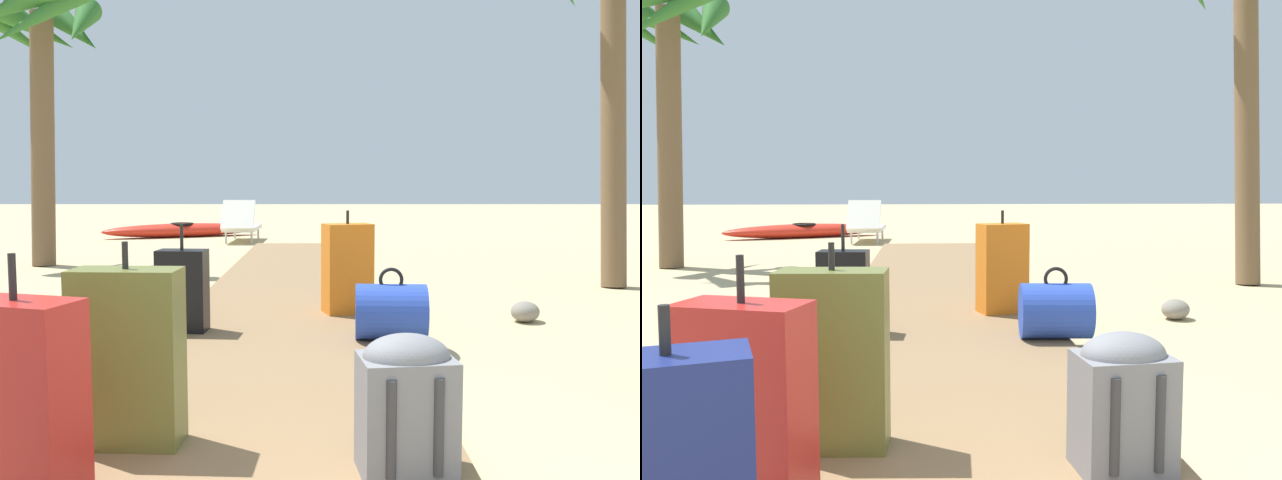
% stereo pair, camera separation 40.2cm
% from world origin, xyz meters
% --- Properties ---
extents(ground_plane, '(60.00, 60.00, 0.00)m').
position_xyz_m(ground_plane, '(0.00, 4.20, 0.00)').
color(ground_plane, tan).
extents(boardwalk, '(1.67, 10.50, 0.08)m').
position_xyz_m(boardwalk, '(0.00, 5.25, 0.04)').
color(boardwalk, olive).
rests_on(boardwalk, ground).
extents(suitcase_black, '(0.35, 0.22, 0.76)m').
position_xyz_m(suitcase_black, '(-0.70, 3.80, 0.37)').
color(suitcase_black, black).
rests_on(suitcase_black, boardwalk).
extents(suitcase_red, '(0.45, 0.31, 0.82)m').
position_xyz_m(suitcase_red, '(-0.70, 1.34, 0.41)').
color(suitcase_red, red).
rests_on(suitcase_red, boardwalk).
extents(suitcase_olive, '(0.43, 0.22, 0.81)m').
position_xyz_m(suitcase_olive, '(-0.49, 1.83, 0.43)').
color(suitcase_olive, olive).
rests_on(suitcase_olive, boardwalk).
extents(duffel_bag_blue, '(0.49, 0.39, 0.48)m').
position_xyz_m(duffel_bag_blue, '(0.74, 3.56, 0.27)').
color(duffel_bag_blue, '#2847B7').
rests_on(duffel_bag_blue, boardwalk).
extents(backpack_grey, '(0.36, 0.30, 0.51)m').
position_xyz_m(backpack_grey, '(0.57, 1.56, 0.35)').
color(backpack_grey, slate).
rests_on(backpack_grey, boardwalk).
extents(suitcase_orange, '(0.42, 0.33, 0.82)m').
position_xyz_m(suitcase_orange, '(0.49, 4.46, 0.44)').
color(suitcase_orange, orange).
rests_on(suitcase_orange, boardwalk).
extents(palm_tree_far_left, '(2.35, 2.38, 3.83)m').
position_xyz_m(palm_tree_far_left, '(-3.53, 8.10, 2.93)').
color(palm_tree_far_left, brown).
rests_on(palm_tree_far_left, ground).
extents(lounge_chair, '(0.63, 1.53, 0.81)m').
position_xyz_m(lounge_chair, '(-1.24, 11.65, 0.33)').
color(lounge_chair, white).
rests_on(lounge_chair, ground).
extents(kayak, '(3.20, 1.80, 0.30)m').
position_xyz_m(kayak, '(-2.62, 12.78, 0.15)').
color(kayak, red).
rests_on(kayak, ground).
extents(rock_right_near, '(0.33, 0.34, 0.17)m').
position_xyz_m(rock_right_near, '(1.93, 4.47, 0.08)').
color(rock_right_near, gray).
rests_on(rock_right_near, ground).
extents(rock_left_far, '(0.38, 0.39, 0.24)m').
position_xyz_m(rock_left_far, '(-1.21, 3.95, 0.12)').
color(rock_left_far, '#5B5651').
rests_on(rock_left_far, ground).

